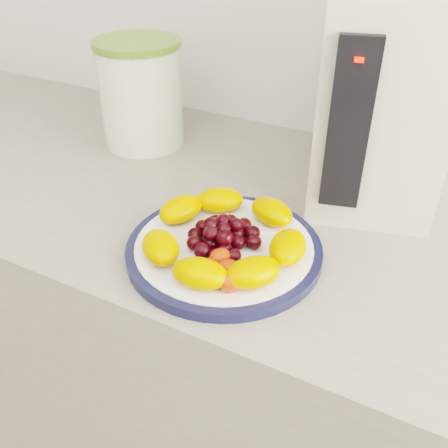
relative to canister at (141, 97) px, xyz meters
The scene contains 10 objects.
counter 0.64m from the canister, 17.89° to the right, with size 3.50×0.60×0.90m, color gray.
cabinet_face 0.66m from the canister, 17.89° to the right, with size 3.48×0.58×0.84m, color #8D6D56.
plate_rim 0.41m from the canister, 39.12° to the right, with size 0.27×0.27×0.01m, color #141939.
plate_face 0.41m from the canister, 39.12° to the right, with size 0.24×0.24×0.02m, color white.
canister is the anchor object (origin of this frame).
canister_lid 0.10m from the canister, ahead, with size 0.16×0.16×0.01m, color #5A7E2D.
appliance_body 0.44m from the canister, ahead, with size 0.18×0.25×0.31m, color beige.
appliance_panel 0.45m from the canister, 15.78° to the right, with size 0.05×0.02×0.23m, color black.
appliance_led 0.47m from the canister, 16.87° to the right, with size 0.01×0.01×0.01m, color #FF0C05.
fruit_plate 0.41m from the canister, 39.37° to the right, with size 0.23×0.23×0.04m.
Camera 1 is at (0.25, 0.57, 1.32)m, focal length 40.00 mm.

